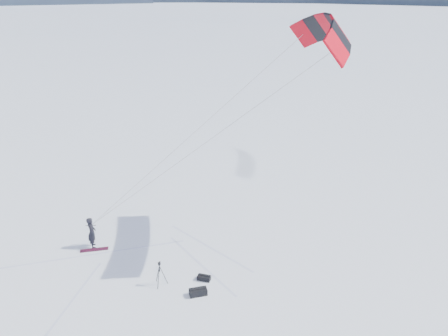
# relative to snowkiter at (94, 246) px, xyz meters

# --- Properties ---
(ground) EXTENTS (1800.00, 1800.00, 0.00)m
(ground) POSITION_rel_snowkiter_xyz_m (2.72, -2.38, 0.00)
(ground) COLOR white
(horizon_hills) EXTENTS (704.00, 705.94, 10.50)m
(horizon_hills) POSITION_rel_snowkiter_xyz_m (2.72, -2.38, 4.64)
(horizon_hills) COLOR #171E2F
(horizon_hills) RESTS_ON ground
(snow_tracks) EXTENTS (13.93, 9.84, 0.01)m
(snow_tracks) POSITION_rel_snowkiter_xyz_m (0.74, -2.29, 0.00)
(snow_tracks) COLOR silver
(snow_tracks) RESTS_ON ground
(snowkiter) EXTENTS (0.68, 0.79, 1.84)m
(snowkiter) POSITION_rel_snowkiter_xyz_m (0.00, 0.00, 0.00)
(snowkiter) COLOR black
(snowkiter) RESTS_ON ground
(snowboard) EXTENTS (1.53, 0.70, 0.04)m
(snowboard) POSITION_rel_snowkiter_xyz_m (0.16, -0.34, 0.02)
(snowboard) COLOR maroon
(snowboard) RESTS_ON ground
(tripod) EXTENTS (0.64, 0.61, 1.31)m
(tripod) POSITION_rel_snowkiter_xyz_m (4.49, -2.97, 0.84)
(tripod) COLOR black
(tripod) RESTS_ON ground
(gear_bag_a) EXTENTS (0.92, 0.65, 0.38)m
(gear_bag_a) POSITION_rel_snowkiter_xyz_m (6.44, -3.56, 0.17)
(gear_bag_a) COLOR black
(gear_bag_a) RESTS_ON ground
(gear_bag_b) EXTENTS (0.70, 0.43, 0.30)m
(gear_bag_b) POSITION_rel_snowkiter_xyz_m (6.57, -2.43, 0.13)
(gear_bag_b) COLOR black
(gear_bag_b) RESTS_ON ground
(power_kite) EXTENTS (13.41, 6.39, 11.00)m
(power_kite) POSITION_rel_snowkiter_xyz_m (12.13, 2.12, 11.40)
(power_kite) COLOR red
(power_kite) RESTS_ON ground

